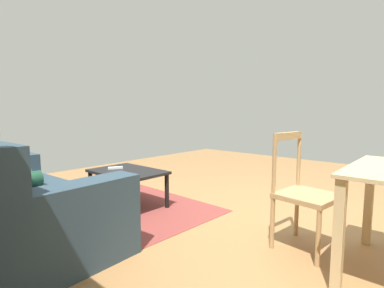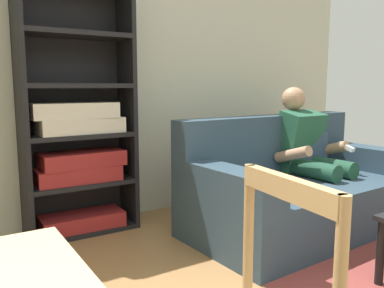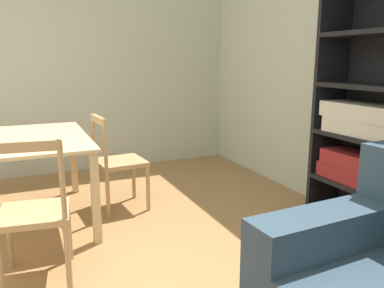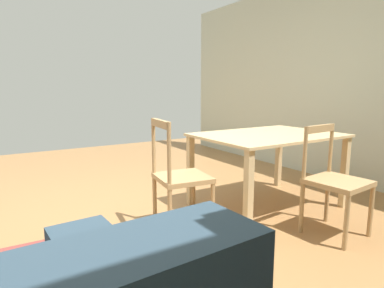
{
  "view_description": "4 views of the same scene",
  "coord_description": "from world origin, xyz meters",
  "views": [
    {
      "loc": [
        -1.32,
        2.68,
        1.12
      ],
      "look_at": [
        -0.06,
        1.25,
        0.9
      ],
      "focal_mm": 27.31,
      "sensor_mm": 36.0,
      "label": 1
    },
    {
      "loc": [
        -1.09,
        -0.39,
        1.18
      ],
      "look_at": [
        -0.06,
        1.25,
        0.9
      ],
      "focal_mm": 37.52,
      "sensor_mm": 36.0,
      "label": 2
    },
    {
      "loc": [
        1.95,
        0.36,
        1.38
      ],
      "look_at": [
        -0.06,
        1.25,
        0.9
      ],
      "focal_mm": 36.13,
      "sensor_mm": 36.0,
      "label": 3
    },
    {
      "loc": [
        0.84,
        2.68,
        1.19
      ],
      "look_at": [
        -0.06,
        1.25,
        0.9
      ],
      "focal_mm": 30.46,
      "sensor_mm": 36.0,
      "label": 4
    }
  ],
  "objects": [
    {
      "name": "coffee_table",
      "position": [
        1.45,
        0.67,
        0.37
      ],
      "size": [
        0.86,
        0.59,
        0.43
      ],
      "color": "black",
      "rests_on": "ground_plane"
    },
    {
      "name": "dining_chair_facing_couch",
      "position": [
        -0.48,
        0.37,
        0.45
      ],
      "size": [
        0.47,
        0.47,
        0.94
      ],
      "color": "tan",
      "rests_on": "ground_plane"
    },
    {
      "name": "couch",
      "position": [
        1.39,
        1.9,
        0.33
      ],
      "size": [
        1.97,
        1.08,
        0.93
      ],
      "color": "#2D4251",
      "rests_on": "ground_plane"
    },
    {
      "name": "area_rug",
      "position": [
        1.45,
        0.67,
        0.0
      ],
      "size": [
        2.04,
        1.46,
        0.01
      ],
      "primitive_type": "cube",
      "rotation": [
        0.0,
        0.0,
        -0.03
      ],
      "color": "brown",
      "rests_on": "ground_plane"
    },
    {
      "name": "tv_remote",
      "position": [
        1.64,
        0.71,
        0.44
      ],
      "size": [
        0.13,
        0.17,
        0.02
      ],
      "primitive_type": "cube",
      "rotation": [
        0.0,
        0.0,
        2.63
      ],
      "color": "white",
      "rests_on": "coffee_table"
    },
    {
      "name": "ground_plane",
      "position": [
        0.0,
        0.0,
        0.0
      ],
      "size": [
        8.05,
        8.05,
        0.0
      ],
      "primitive_type": "plane",
      "color": "#9E7042"
    }
  ]
}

